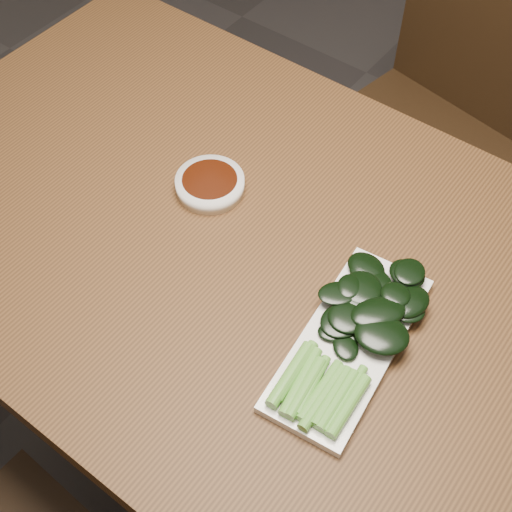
# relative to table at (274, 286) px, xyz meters

# --- Properties ---
(ground) EXTENTS (6.00, 6.00, 0.00)m
(ground) POSITION_rel_table_xyz_m (0.00, 0.00, -0.68)
(ground) COLOR #2E2B2C
(ground) RESTS_ON ground
(table) EXTENTS (1.40, 0.80, 0.75)m
(table) POSITION_rel_table_xyz_m (0.00, 0.00, 0.00)
(table) COLOR #4C2E15
(table) RESTS_ON ground
(chair_far) EXTENTS (0.49, 0.49, 0.89)m
(chair_far) POSITION_rel_table_xyz_m (-0.06, 0.72, -0.19)
(chair_far) COLOR black
(chair_far) RESTS_ON ground
(sauce_bowl) EXTENTS (0.11, 0.11, 0.03)m
(sauce_bowl) POSITION_rel_table_xyz_m (-0.17, 0.05, 0.08)
(sauce_bowl) COLOR white
(sauce_bowl) RESTS_ON table
(serving_plate) EXTENTS (0.16, 0.31, 0.01)m
(serving_plate) POSITION_rel_table_xyz_m (0.17, -0.06, 0.08)
(serving_plate) COLOR white
(serving_plate) RESTS_ON table
(gai_lan) EXTENTS (0.16, 0.31, 0.03)m
(gai_lan) POSITION_rel_table_xyz_m (0.17, -0.04, 0.10)
(gai_lan) COLOR #5EA338
(gai_lan) RESTS_ON serving_plate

